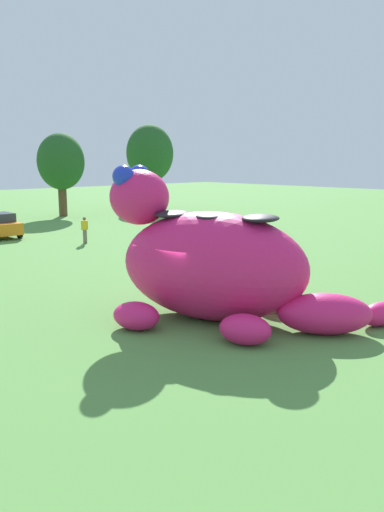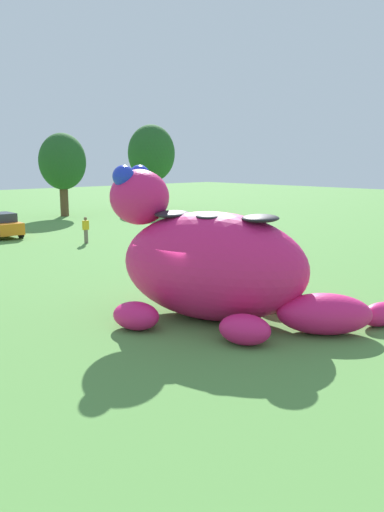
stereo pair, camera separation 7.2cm
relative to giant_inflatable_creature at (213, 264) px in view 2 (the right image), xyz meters
The scene contains 6 objects.
ground_plane 2.16m from the giant_inflatable_creature, 120.80° to the left, with size 160.00×160.00×0.00m, color #568E42.
giant_inflatable_creature is the anchor object (origin of this frame).
car_orange 23.29m from the giant_inflatable_creature, 84.32° to the left, with size 2.03×4.15×1.72m.
tree_centre_left 35.01m from the giant_inflatable_creature, 69.17° to the left, with size 4.45×4.45×7.90m.
tree_centre 40.79m from the giant_inflatable_creature, 54.51° to the left, with size 5.19×5.19×9.21m.
spectator_by_cars 17.70m from the giant_inflatable_creature, 72.63° to the left, with size 0.38×0.26×1.71m.
Camera 2 is at (-11.15, -12.50, 5.28)m, focal length 35.32 mm.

